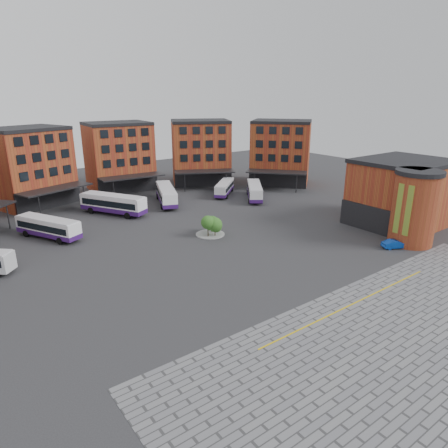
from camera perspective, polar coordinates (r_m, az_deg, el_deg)
ground at (r=50.90m, az=3.86°, el=-5.67°), size 160.00×160.00×0.00m
paving_zone at (r=40.58m, az=27.42°, el=-14.59°), size 50.00×22.00×0.02m
yellow_line at (r=43.85m, az=18.03°, el=-10.75°), size 26.00×0.15×0.02m
main_building at (r=79.00m, az=-17.20°, el=7.73°), size 94.14×42.48×14.60m
east_building at (r=68.96m, az=24.30°, el=3.81°), size 17.40×15.40×10.60m
tree_island at (r=60.05m, az=-1.70°, el=-0.08°), size 4.40×4.40×3.30m
bus_b at (r=64.44m, az=-23.83°, el=-0.42°), size 7.26×10.94×3.10m
bus_c at (r=73.25m, az=-15.56°, el=2.81°), size 8.69×12.24×3.51m
bus_d at (r=78.12m, az=-8.24°, el=4.20°), size 7.07×12.26×3.41m
bus_e at (r=84.39m, az=0.07°, el=5.22°), size 8.90×8.41×2.80m
bus_f at (r=81.16m, az=4.39°, el=4.75°), size 8.63×10.28×3.09m
blue_car at (r=60.35m, az=23.26°, el=-2.64°), size 3.88×2.78×1.22m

